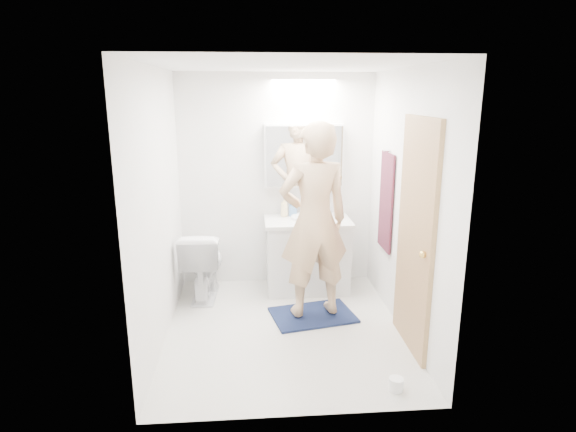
{
  "coord_description": "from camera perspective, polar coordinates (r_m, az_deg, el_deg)",
  "views": [
    {
      "loc": [
        -0.29,
        -4.08,
        2.18
      ],
      "look_at": [
        0.05,
        0.25,
        1.05
      ],
      "focal_mm": 29.65,
      "sensor_mm": 36.0,
      "label": 1
    }
  ],
  "objects": [
    {
      "name": "wall_left",
      "position": [
        4.27,
        -15.28,
        0.8
      ],
      "size": [
        0.0,
        2.5,
        2.5
      ],
      "primitive_type": "plane",
      "rotation": [
        1.57,
        0.0,
        1.57
      ],
      "color": "white",
      "rests_on": "floor"
    },
    {
      "name": "toilet",
      "position": [
        5.28,
        -10.12,
        -5.61
      ],
      "size": [
        0.47,
        0.77,
        0.76
      ],
      "primitive_type": "imported",
      "rotation": [
        0.0,
        0.0,
        3.09
      ],
      "color": "white",
      "rests_on": "floor"
    },
    {
      "name": "wall_front",
      "position": [
        3.01,
        1.32,
        -4.42
      ],
      "size": [
        2.5,
        0.0,
        2.5
      ],
      "primitive_type": "plane",
      "rotation": [
        -1.57,
        0.0,
        0.0
      ],
      "color": "white",
      "rests_on": "floor"
    },
    {
      "name": "wall_back",
      "position": [
        5.43,
        -1.37,
        4.17
      ],
      "size": [
        2.5,
        0.0,
        2.5
      ],
      "primitive_type": "plane",
      "rotation": [
        1.57,
        0.0,
        0.0
      ],
      "color": "white",
      "rests_on": "floor"
    },
    {
      "name": "faucet",
      "position": [
        5.46,
        2.1,
        0.99
      ],
      "size": [
        0.02,
        0.02,
        0.16
      ],
      "primitive_type": "cylinder",
      "color": "silver",
      "rests_on": "countertop"
    },
    {
      "name": "person",
      "position": [
        4.54,
        3.15,
        -0.6
      ],
      "size": [
        0.77,
        0.58,
        1.89
      ],
      "primitive_type": "imported",
      "rotation": [
        0.0,
        0.0,
        3.35
      ],
      "color": "tan",
      "rests_on": "bath_rug"
    },
    {
      "name": "medicine_cabinet",
      "position": [
        5.33,
        1.91,
        7.24
      ],
      "size": [
        0.88,
        0.14,
        0.7
      ],
      "primitive_type": "cube",
      "color": "white",
      "rests_on": "wall_back"
    },
    {
      "name": "wall_right",
      "position": [
        4.42,
        13.96,
        1.34
      ],
      "size": [
        0.0,
        2.5,
        2.5
      ],
      "primitive_type": "plane",
      "rotation": [
        1.57,
        0.0,
        -1.57
      ],
      "color": "white",
      "rests_on": "floor"
    },
    {
      "name": "floor",
      "position": [
        4.64,
        -0.38,
        -13.47
      ],
      "size": [
        2.5,
        2.5,
        0.0
      ],
      "primitive_type": "plane",
      "color": "silver",
      "rests_on": "ground"
    },
    {
      "name": "sink_basin",
      "position": [
        5.29,
        2.33,
        -0.17
      ],
      "size": [
        0.36,
        0.36,
        0.03
      ],
      "primitive_type": "cylinder",
      "color": "white",
      "rests_on": "countertop"
    },
    {
      "name": "toilet_paper_roll",
      "position": [
        3.88,
        12.84,
        -19.08
      ],
      "size": [
        0.11,
        0.11,
        0.1
      ],
      "primitive_type": "cylinder",
      "color": "white",
      "rests_on": "floor"
    },
    {
      "name": "soap_bottle_b",
      "position": [
        5.4,
        0.63,
        1.03
      ],
      "size": [
        0.1,
        0.1,
        0.19
      ],
      "primitive_type": "imported",
      "rotation": [
        0.0,
        0.0,
        -0.18
      ],
      "color": "#547DB4",
      "rests_on": "countertop"
    },
    {
      "name": "toothbrush_cup",
      "position": [
        5.43,
        4.22,
        0.56
      ],
      "size": [
        0.12,
        0.12,
        0.1
      ],
      "primitive_type": "imported",
      "rotation": [
        0.0,
        0.0,
        0.17
      ],
      "color": "#4268C7",
      "rests_on": "countertop"
    },
    {
      "name": "door_knob",
      "position": [
        3.88,
        15.87,
        -4.47
      ],
      "size": [
        0.06,
        0.06,
        0.06
      ],
      "primitive_type": "sphere",
      "color": "gold",
      "rests_on": "door"
    },
    {
      "name": "ceiling",
      "position": [
        4.1,
        -0.44,
        17.65
      ],
      "size": [
        2.5,
        2.5,
        0.0
      ],
      "primitive_type": "plane",
      "rotation": [
        3.14,
        0.0,
        0.0
      ],
      "color": "white",
      "rests_on": "floor"
    },
    {
      "name": "countertop",
      "position": [
        5.27,
        2.36,
        -0.62
      ],
      "size": [
        0.95,
        0.58,
        0.04
      ],
      "primitive_type": "cube",
      "color": "white",
      "rests_on": "vanity_cabinet"
    },
    {
      "name": "towel_hook",
      "position": [
        4.86,
        11.84,
        7.65
      ],
      "size": [
        0.07,
        0.02,
        0.02
      ],
      "primitive_type": "cylinder",
      "rotation": [
        0.0,
        1.57,
        0.0
      ],
      "color": "silver",
      "rests_on": "wall_right"
    },
    {
      "name": "towel",
      "position": [
        4.95,
        11.67,
        1.67
      ],
      "size": [
        0.02,
        0.42,
        1.0
      ],
      "primitive_type": "cube",
      "color": "#121C3A",
      "rests_on": "wall_right"
    },
    {
      "name": "door",
      "position": [
        4.15,
        15.02,
        -2.46
      ],
      "size": [
        0.04,
        0.8,
        2.0
      ],
      "primitive_type": "cube",
      "color": "tan",
      "rests_on": "wall_right"
    },
    {
      "name": "mirror_panel",
      "position": [
        5.26,
        2.0,
        7.14
      ],
      "size": [
        0.84,
        0.01,
        0.66
      ],
      "primitive_type": "cube",
      "color": "silver",
      "rests_on": "medicine_cabinet"
    },
    {
      "name": "soap_bottle_a",
      "position": [
        5.36,
        -0.45,
        1.09
      ],
      "size": [
        0.12,
        0.12,
        0.22
      ],
      "primitive_type": "imported",
      "rotation": [
        0.0,
        0.0,
        0.58
      ],
      "color": "beige",
      "rests_on": "countertop"
    },
    {
      "name": "vanity_cabinet",
      "position": [
        5.39,
        2.32,
        -4.83
      ],
      "size": [
        0.9,
        0.55,
        0.78
      ],
      "primitive_type": "cube",
      "color": "silver",
      "rests_on": "floor"
    },
    {
      "name": "bath_rug",
      "position": [
        4.89,
        2.99,
        -11.77
      ],
      "size": [
        0.9,
        0.7,
        0.02
      ],
      "primitive_type": "cube",
      "rotation": [
        0.0,
        0.0,
        0.21
      ],
      "color": "#13213C",
      "rests_on": "floor"
    }
  ]
}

